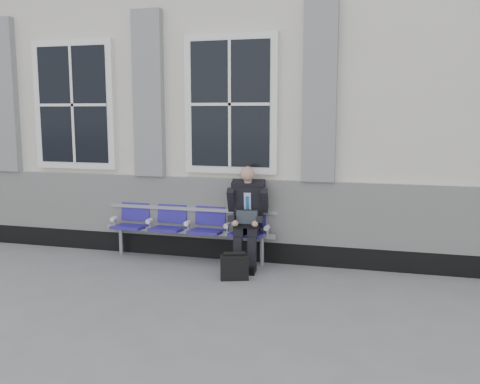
% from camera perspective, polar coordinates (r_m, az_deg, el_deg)
% --- Properties ---
extents(ground, '(70.00, 70.00, 0.00)m').
position_cam_1_polar(ground, '(6.71, -7.44, -10.14)').
color(ground, slate).
rests_on(ground, ground).
extents(station_building, '(14.40, 4.40, 4.49)m').
position_cam_1_polar(station_building, '(9.66, 0.32, 8.99)').
color(station_building, silver).
rests_on(station_building, ground).
extents(bench, '(2.60, 0.47, 0.91)m').
position_cam_1_polar(bench, '(7.85, -5.45, -3.21)').
color(bench, '#9EA0A3').
rests_on(bench, ground).
extents(businessman, '(0.59, 0.79, 1.41)m').
position_cam_1_polar(businessman, '(7.41, 0.80, -2.21)').
color(businessman, black).
rests_on(businessman, ground).
extents(briefcase, '(0.39, 0.26, 0.37)m').
position_cam_1_polar(briefcase, '(6.94, -0.60, -7.97)').
color(briefcase, black).
rests_on(briefcase, ground).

